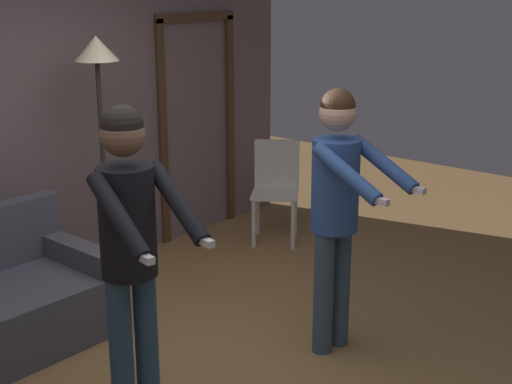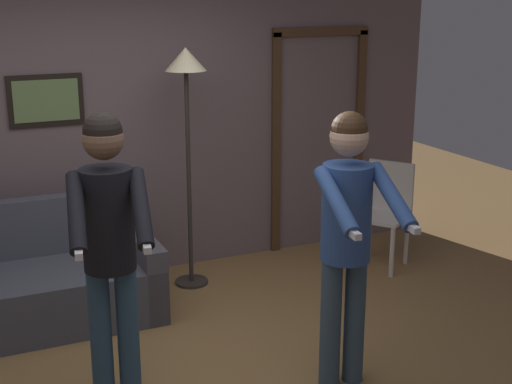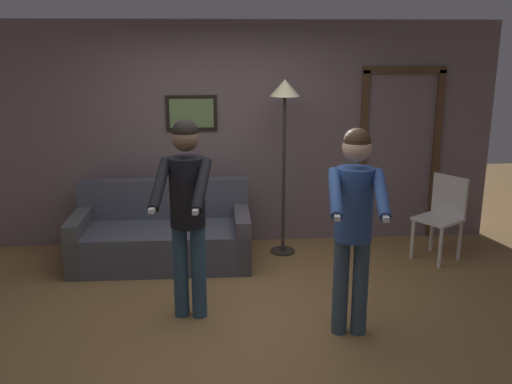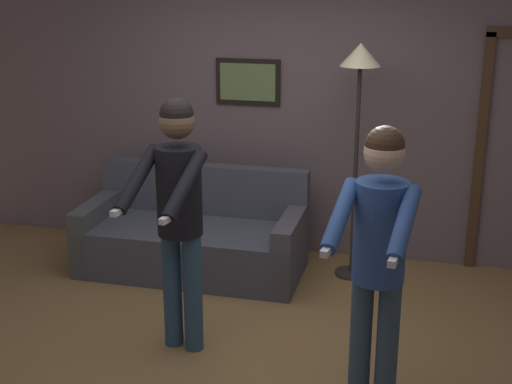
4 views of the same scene
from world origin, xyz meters
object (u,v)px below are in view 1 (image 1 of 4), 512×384
(torchiere_lamp, at_px, (98,82))
(person_standing_right, at_px, (337,197))
(person_standing_left, at_px, (130,235))
(dining_chair_distant, at_px, (276,184))

(torchiere_lamp, bearing_deg, person_standing_right, -80.56)
(person_standing_left, xyz_separation_m, person_standing_right, (1.33, -0.41, -0.02))
(dining_chair_distant, bearing_deg, torchiere_lamp, 170.45)
(person_standing_right, xyz_separation_m, dining_chair_distant, (1.42, 1.62, -0.52))
(torchiere_lamp, relative_size, person_standing_left, 1.12)
(torchiere_lamp, xyz_separation_m, person_standing_right, (0.32, -1.91, -0.58))
(person_standing_left, height_order, person_standing_right, person_standing_left)
(torchiere_lamp, height_order, dining_chair_distant, torchiere_lamp)
(torchiere_lamp, relative_size, person_standing_right, 1.14)
(dining_chair_distant, bearing_deg, person_standing_left, -156.26)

